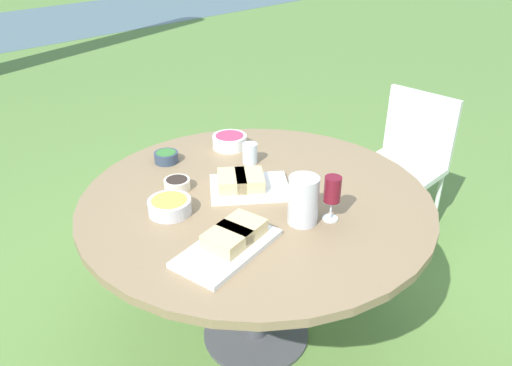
# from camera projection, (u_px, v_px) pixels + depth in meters

# --- Properties ---
(ground_plane) EXTENTS (40.00, 40.00, 0.00)m
(ground_plane) POSITION_uv_depth(u_px,v_px,m) (256.00, 334.00, 2.43)
(ground_plane) COLOR #668E42
(dining_table) EXTENTS (1.45, 1.45, 0.78)m
(dining_table) POSITION_uv_depth(u_px,v_px,m) (256.00, 215.00, 2.10)
(dining_table) COLOR #4C4C51
(dining_table) RESTS_ON ground_plane
(chair_near_right) EXTENTS (0.42, 0.44, 0.89)m
(chair_near_right) POSITION_uv_depth(u_px,v_px,m) (407.00, 155.00, 2.99)
(chair_near_right) COLOR white
(chair_near_right) RESTS_ON ground_plane
(water_pitcher) EXTENTS (0.12, 0.11, 0.19)m
(water_pitcher) POSITION_uv_depth(u_px,v_px,m) (303.00, 200.00, 1.84)
(water_pitcher) COLOR silver
(water_pitcher) RESTS_ON dining_table
(wine_glass) EXTENTS (0.06, 0.06, 0.18)m
(wine_glass) POSITION_uv_depth(u_px,v_px,m) (332.00, 191.00, 1.84)
(wine_glass) COLOR silver
(wine_glass) RESTS_ON dining_table
(platter_bread_main) EXTENTS (0.40, 0.39, 0.07)m
(platter_bread_main) POSITION_uv_depth(u_px,v_px,m) (245.00, 184.00, 2.09)
(platter_bread_main) COLOR white
(platter_bread_main) RESTS_ON dining_table
(platter_charcuterie) EXTENTS (0.41, 0.26, 0.07)m
(platter_charcuterie) POSITION_uv_depth(u_px,v_px,m) (231.00, 240.00, 1.73)
(platter_charcuterie) COLOR white
(platter_charcuterie) RESTS_ON dining_table
(bowl_fries) EXTENTS (0.17, 0.17, 0.06)m
(bowl_fries) POSITION_uv_depth(u_px,v_px,m) (170.00, 206.00, 1.93)
(bowl_fries) COLOR silver
(bowl_fries) RESTS_ON dining_table
(bowl_salad) EXTENTS (0.11, 0.11, 0.05)m
(bowl_salad) POSITION_uv_depth(u_px,v_px,m) (166.00, 157.00, 2.32)
(bowl_salad) COLOR #334256
(bowl_salad) RESTS_ON dining_table
(bowl_olives) EXTENTS (0.11, 0.11, 0.05)m
(bowl_olives) POSITION_uv_depth(u_px,v_px,m) (177.00, 184.00, 2.09)
(bowl_olives) COLOR beige
(bowl_olives) RESTS_ON dining_table
(bowl_dip_red) EXTENTS (0.17, 0.17, 0.06)m
(bowl_dip_red) POSITION_uv_depth(u_px,v_px,m) (230.00, 141.00, 2.46)
(bowl_dip_red) COLOR white
(bowl_dip_red) RESTS_ON dining_table
(cup_water_near) EXTENTS (0.07, 0.07, 0.10)m
(cup_water_near) POSITION_uv_depth(u_px,v_px,m) (250.00, 153.00, 2.31)
(cup_water_near) COLOR silver
(cup_water_near) RESTS_ON dining_table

